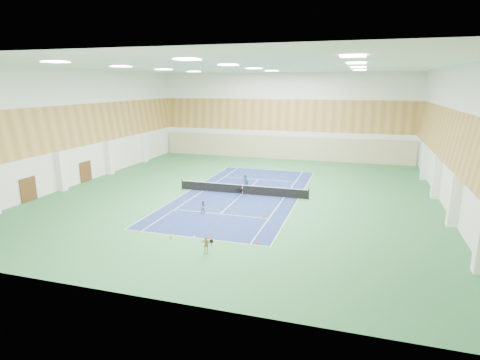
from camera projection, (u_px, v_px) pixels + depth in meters
name	position (u px, v px, depth m)	size (l,w,h in m)	color
ground	(242.00, 194.00, 38.97)	(40.00, 40.00, 0.00)	#2F6E3F
room_shell	(242.00, 133.00, 37.56)	(36.00, 40.00, 12.00)	white
wood_cladding	(242.00, 111.00, 37.10)	(36.00, 40.00, 8.00)	#B98644
ceiling_light_grid	(243.00, 67.00, 36.18)	(21.40, 25.40, 0.06)	white
court_surface	(242.00, 194.00, 38.97)	(10.97, 23.77, 0.01)	navy
tennis_balls_scatter	(242.00, 194.00, 38.96)	(10.57, 22.77, 0.07)	#ADCA22
tennis_net	(242.00, 189.00, 38.84)	(12.80, 0.10, 1.10)	black
back_curtain	(282.00, 148.00, 56.95)	(35.40, 0.16, 3.20)	#C6B793
door_left_a	(28.00, 189.00, 36.39)	(0.08, 1.80, 2.20)	#593319
door_left_b	(86.00, 172.00, 43.83)	(0.08, 1.80, 2.20)	#593319
coach	(246.00, 183.00, 39.72)	(0.65, 0.42, 1.77)	navy
child_court	(204.00, 207.00, 33.03)	(0.55, 0.43, 1.14)	gray
child_apron	(206.00, 245.00, 25.28)	(0.66, 0.27, 1.13)	tan
ball_cart	(239.00, 193.00, 37.75)	(0.49, 0.49, 0.84)	black
cone_svc_a	(175.00, 210.00, 33.62)	(0.20, 0.20, 0.22)	orange
cone_svc_b	(205.00, 213.00, 33.07)	(0.18, 0.18, 0.20)	orange
cone_svc_c	(236.00, 214.00, 32.78)	(0.18, 0.18, 0.20)	#FF530D
cone_svc_d	(264.00, 217.00, 32.01)	(0.22, 0.22, 0.24)	#F43F0C
cone_base_a	(138.00, 231.00, 28.87)	(0.19, 0.19, 0.21)	orange
cone_base_b	(171.00, 237.00, 27.76)	(0.19, 0.19, 0.21)	#D85F0B
cone_base_c	(209.00, 237.00, 27.71)	(0.21, 0.21, 0.23)	#F8490D
cone_base_d	(257.00, 243.00, 26.71)	(0.22, 0.22, 0.24)	#EB400C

